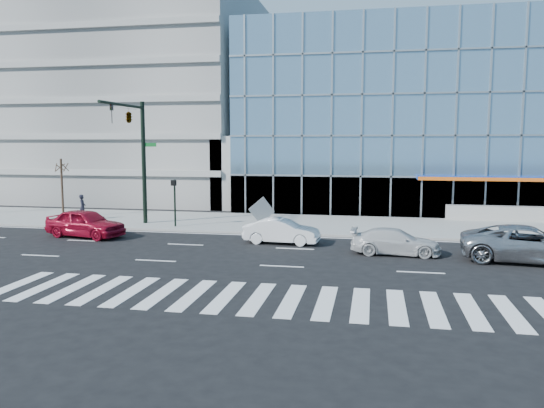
{
  "coord_description": "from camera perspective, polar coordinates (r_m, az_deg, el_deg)",
  "views": [
    {
      "loc": [
        3.93,
        -26.84,
        5.51
      ],
      "look_at": [
        -1.79,
        3.0,
        1.96
      ],
      "focal_mm": 35.0,
      "sensor_mm": 36.0,
      "label": 1
    }
  ],
  "objects": [
    {
      "name": "ground",
      "position": [
        27.68,
        2.48,
        -4.83
      ],
      "size": [
        160.0,
        160.0,
        0.0
      ],
      "primitive_type": "plane",
      "color": "black",
      "rests_on": "ground"
    },
    {
      "name": "sidewalk",
      "position": [
        35.48,
        4.37,
        -2.18
      ],
      "size": [
        120.0,
        8.0,
        0.15
      ],
      "primitive_type": "cube",
      "color": "gray",
      "rests_on": "ground"
    },
    {
      "name": "theatre_building",
      "position": [
        53.83,
        21.87,
        8.3
      ],
      "size": [
        42.0,
        26.0,
        15.0
      ],
      "primitive_type": "cube",
      "color": "#678FAC",
      "rests_on": "ground"
    },
    {
      "name": "parking_garage",
      "position": [
        58.18,
        -13.72,
        10.89
      ],
      "size": [
        24.0,
        24.0,
        20.0
      ],
      "primitive_type": "cube",
      "color": "gray",
      "rests_on": "ground"
    },
    {
      "name": "ramp_block",
      "position": [
        45.99,
        -1.63,
        3.52
      ],
      "size": [
        6.0,
        8.0,
        6.0
      ],
      "primitive_type": "cube",
      "color": "gray",
      "rests_on": "ground"
    },
    {
      "name": "tower_far_mid",
      "position": [
        112.64,
        -24.18,
        18.65
      ],
      "size": [
        13.0,
        13.0,
        60.0
      ],
      "primitive_type": "cube",
      "color": "slate",
      "rests_on": "ground"
    },
    {
      "name": "tower_backdrop",
      "position": [
        104.26,
        -8.69,
        16.79
      ],
      "size": [
        14.0,
        14.0,
        48.0
      ],
      "primitive_type": "cube",
      "color": "gray",
      "rests_on": "ground"
    },
    {
      "name": "traffic_signal",
      "position": [
        34.78,
        -14.69,
        7.52
      ],
      "size": [
        1.14,
        5.74,
        8.0
      ],
      "color": "black",
      "rests_on": "sidewalk"
    },
    {
      "name": "ped_signal_post",
      "position": [
        34.29,
        -10.46,
        0.91
      ],
      "size": [
        0.3,
        0.33,
        3.0
      ],
      "color": "black",
      "rests_on": "sidewalk"
    },
    {
      "name": "street_tree_near",
      "position": [
        40.78,
        -21.74,
        3.75
      ],
      "size": [
        1.1,
        1.1,
        4.23
      ],
      "color": "#332319",
      "rests_on": "sidewalk"
    },
    {
      "name": "silver_suv",
      "position": [
        27.21,
        25.94,
        -3.91
      ],
      "size": [
        6.33,
        3.52,
        1.68
      ],
      "primitive_type": "imported",
      "rotation": [
        0.0,
        0.0,
        1.44
      ],
      "color": "#A9A9AE",
      "rests_on": "ground"
    },
    {
      "name": "white_suv",
      "position": [
        26.9,
        13.12,
        -3.96
      ],
      "size": [
        4.43,
        1.91,
        1.27
      ],
      "primitive_type": "imported",
      "rotation": [
        0.0,
        0.0,
        1.54
      ],
      "color": "silver",
      "rests_on": "ground"
    },
    {
      "name": "white_sedan",
      "position": [
        28.99,
        1.05,
        -2.94
      ],
      "size": [
        4.21,
        1.71,
        1.36
      ],
      "primitive_type": "imported",
      "rotation": [
        0.0,
        0.0,
        1.5
      ],
      "color": "silver",
      "rests_on": "ground"
    },
    {
      "name": "red_sedan",
      "position": [
        32.78,
        -19.44,
        -1.95
      ],
      "size": [
        5.11,
        2.87,
        1.64
      ],
      "primitive_type": "imported",
      "rotation": [
        0.0,
        0.0,
        1.37
      ],
      "color": "maroon",
      "rests_on": "ground"
    },
    {
      "name": "pedestrian",
      "position": [
        39.15,
        -19.71,
        -0.31
      ],
      "size": [
        0.63,
        0.75,
        1.75
      ],
      "primitive_type": "imported",
      "rotation": [
        0.0,
        0.0,
        1.96
      ],
      "color": "black",
      "rests_on": "sidewalk"
    },
    {
      "name": "tilted_panel",
      "position": [
        34.75,
        -1.13,
        -0.7
      ],
      "size": [
        1.59,
        1.0,
        1.82
      ],
      "primitive_type": "cube",
      "rotation": [
        0.0,
        0.92,
        0.55
      ],
      "color": "#959595",
      "rests_on": "sidewalk"
    }
  ]
}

